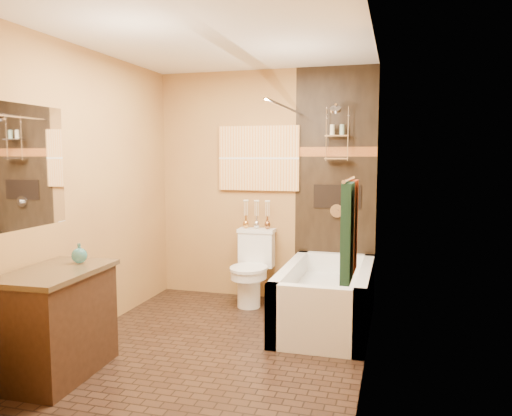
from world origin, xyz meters
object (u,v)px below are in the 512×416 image
(bathtub, at_px, (326,302))
(toilet, at_px, (252,267))
(sunset_painting, at_px, (259,158))
(vanity, at_px, (56,322))

(bathtub, bearing_deg, toilet, 151.64)
(sunset_painting, distance_m, bathtub, 1.74)
(toilet, height_order, vanity, toilet)
(sunset_painting, bearing_deg, bathtub, -40.21)
(vanity, bearing_deg, toilet, 64.90)
(bathtub, xyz_separation_m, toilet, (-0.86, 0.46, 0.18))
(bathtub, distance_m, toilet, 0.99)
(sunset_painting, relative_size, toilet, 1.14)
(vanity, bearing_deg, sunset_painting, 67.26)
(bathtub, bearing_deg, sunset_painting, 139.79)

